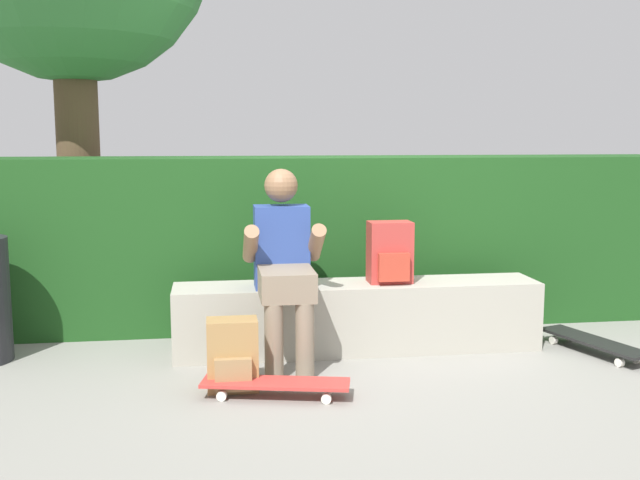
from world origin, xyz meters
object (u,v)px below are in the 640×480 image
(backpack_on_bench, at_px, (390,253))
(bench_main, at_px, (358,317))
(person_skater, at_px, (284,260))
(backpack_on_ground, at_px, (233,356))
(skateboard_beside_bench, at_px, (594,342))
(skateboard_near_person, at_px, (276,384))

(backpack_on_bench, bearing_deg, bench_main, 177.43)
(person_skater, relative_size, backpack_on_ground, 3.00)
(skateboard_beside_bench, xyz_separation_m, backpack_on_ground, (-2.34, -0.37, 0.12))
(skateboard_near_person, bearing_deg, person_skater, 80.07)
(bench_main, distance_m, person_skater, 0.69)
(skateboard_near_person, relative_size, backpack_on_bench, 2.06)
(person_skater, distance_m, backpack_on_bench, 0.74)
(backpack_on_bench, bearing_deg, skateboard_near_person, -135.36)
(person_skater, height_order, skateboard_beside_bench, person_skater)
(person_skater, height_order, backpack_on_bench, person_skater)
(bench_main, bearing_deg, skateboard_beside_bench, -11.35)
(skateboard_near_person, height_order, backpack_on_bench, backpack_on_bench)
(bench_main, distance_m, skateboard_near_person, 1.04)
(skateboard_beside_bench, relative_size, backpack_on_ground, 2.06)
(bench_main, relative_size, backpack_on_bench, 5.97)
(skateboard_beside_bench, bearing_deg, backpack_on_ground, -171.10)
(skateboard_beside_bench, relative_size, backpack_on_bench, 2.06)
(backpack_on_ground, bearing_deg, bench_main, 38.59)
(bench_main, bearing_deg, person_skater, -157.63)
(skateboard_near_person, xyz_separation_m, skateboard_beside_bench, (2.11, 0.52, 0.00))
(skateboard_near_person, distance_m, backpack_on_bench, 1.29)
(skateboard_near_person, bearing_deg, bench_main, 53.31)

